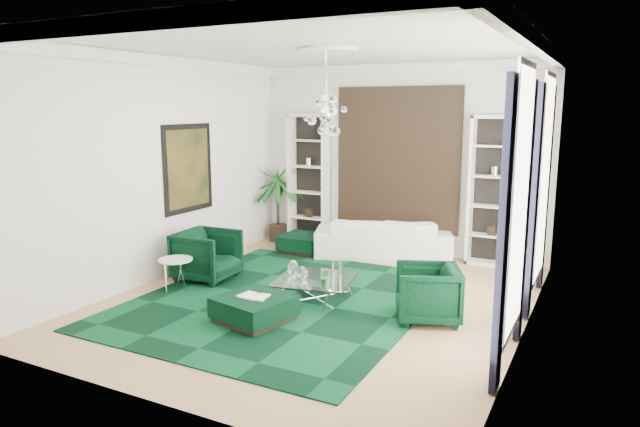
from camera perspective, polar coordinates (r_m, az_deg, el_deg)
The scene contains 30 objects.
floor at distance 8.92m, azimuth -0.13°, elevation -8.75°, with size 6.00×7.00×0.02m, color tan.
ceiling at distance 8.46m, azimuth -0.14°, elevation 16.46°, with size 6.00×7.00×0.02m, color white.
wall_back at distance 11.69m, azimuth 7.83°, elevation 5.38°, with size 6.00×0.02×3.80m, color silver.
wall_front at distance 5.64m, azimuth -16.77°, elevation -0.58°, with size 6.00×0.02×3.80m, color silver.
wall_left at distance 10.21m, azimuth -15.36°, elevation 4.35°, with size 0.02×7.00×3.80m, color silver.
wall_right at distance 7.60m, azimuth 20.48°, elevation 2.00°, with size 0.02×7.00×3.80m, color silver.
crown_molding at distance 8.45m, azimuth -0.14°, elevation 15.72°, with size 6.00×7.00×0.18m, color white, non-canonical shape.
ceiling_medallion at distance 8.72m, azimuth 0.80°, elevation 16.02°, with size 0.90×0.90×0.05m, color white.
tapestry at distance 11.65m, azimuth 7.75°, elevation 5.36°, with size 2.50×0.06×2.80m, color black.
shelving_left at distance 12.35m, azimuth -1.11°, elevation 3.42°, with size 0.90×0.38×2.80m, color white, non-canonical shape.
shelving_right at distance 11.06m, azimuth 16.98°, elevation 2.11°, with size 0.90×0.38×2.80m, color white, non-canonical shape.
painting at distance 10.64m, azimuth -13.00°, elevation 4.42°, with size 0.04×1.30×1.60m, color black.
window_near at distance 6.71m, azimuth 19.37°, elevation 1.02°, with size 0.03×1.10×2.90m, color white.
curtain_near_a at distance 6.01m, azimuth 17.84°, elevation -2.40°, with size 0.07×0.30×3.25m, color black.
curtain_near_b at distance 7.52m, azimuth 19.83°, elevation 0.03°, with size 0.07×0.30×3.25m, color black.
window_far at distance 9.08m, azimuth 21.52°, elevation 3.24°, with size 0.03×1.10×2.90m, color white.
curtain_far_a at distance 8.35m, azimuth 20.61°, elevation 0.98°, with size 0.07×0.30×3.25m, color black.
curtain_far_b at distance 9.88m, azimuth 21.70°, elevation 2.31°, with size 0.07×0.30×3.25m, color black.
rug at distance 8.94m, azimuth -3.54°, elevation -8.59°, with size 4.20×5.00×0.02m, color black.
sofa at distance 11.43m, azimuth 6.32°, elevation -2.39°, with size 2.66×1.04×0.78m, color white.
armchair_left at distance 10.02m, azimuth -11.23°, elevation -4.12°, with size 0.93×0.95×0.87m, color black.
armchair_right at distance 8.14m, azimuth 10.70°, elevation -7.86°, with size 0.85×0.87×0.79m, color black.
coffee_table at distance 8.78m, azimuth -0.49°, elevation -7.69°, with size 1.12×1.12×0.38m, color white, non-canonical shape.
ottoman_side at distance 11.71m, azimuth -1.71°, elevation -3.03°, with size 0.84×0.84×0.37m, color black.
ottoman_front at distance 8.08m, azimuth -6.60°, elevation -9.49°, with size 0.91×0.91×0.36m, color black.
book at distance 8.01m, azimuth -6.63°, elevation -8.17°, with size 0.41×0.28×0.03m, color white.
side_table at distance 9.57m, azimuth -14.18°, elevation -6.02°, with size 0.55×0.55×0.53m, color white.
palm at distance 12.60m, azimuth -4.26°, elevation 2.18°, with size 1.38×1.38×2.21m, color #19591E, non-canonical shape.
chandelier at distance 8.51m, azimuth 0.59°, elevation 9.95°, with size 0.77×0.77×0.69m, color white, non-canonical shape.
table_plant at distance 8.36m, azimuth 0.46°, elevation -6.39°, with size 0.13×0.11×0.24m, color #19591E.
Camera 1 is at (3.87, -7.47, 2.95)m, focal length 32.00 mm.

